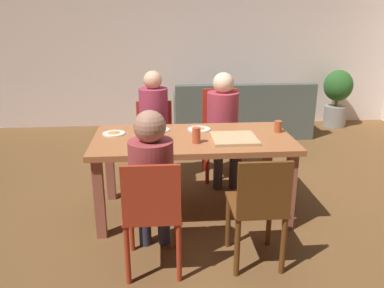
{
  "coord_description": "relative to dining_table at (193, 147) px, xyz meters",
  "views": [
    {
      "loc": [
        -0.28,
        -3.29,
        1.79
      ],
      "look_at": [
        0.0,
        0.1,
        0.65
      ],
      "focal_mm": 36.23,
      "sensor_mm": 36.0,
      "label": 1
    }
  ],
  "objects": [
    {
      "name": "ground_plane",
      "position": [
        0.0,
        0.0,
        -0.65
      ],
      "size": [
        20.0,
        20.0,
        0.0
      ],
      "primitive_type": "plane",
      "color": "brown"
    },
    {
      "name": "back_wall",
      "position": [
        0.0,
        3.19,
        0.68
      ],
      "size": [
        7.42,
        0.12,
        2.66
      ],
      "primitive_type": "cube",
      "color": "silver",
      "rests_on": "ground"
    },
    {
      "name": "dining_table",
      "position": [
        0.0,
        0.0,
        0.0
      ],
      "size": [
        1.77,
        0.89,
        0.75
      ],
      "color": "#A76137",
      "rests_on": "ground"
    },
    {
      "name": "chair_0",
      "position": [
        -0.36,
        0.86,
        -0.16
      ],
      "size": [
        0.41,
        0.38,
        0.88
      ],
      "color": "#BA312B",
      "rests_on": "ground"
    },
    {
      "name": "person_0",
      "position": [
        -0.36,
        0.72,
        0.06
      ],
      "size": [
        0.31,
        0.54,
        1.24
      ],
      "color": "#434144",
      "rests_on": "ground"
    },
    {
      "name": "chair_1",
      "position": [
        -0.36,
        -0.88,
        -0.15
      ],
      "size": [
        0.41,
        0.46,
        0.89
      ],
      "color": "#AA311C",
      "rests_on": "ground"
    },
    {
      "name": "person_1",
      "position": [
        -0.36,
        -0.73,
        0.05
      ],
      "size": [
        0.31,
        0.49,
        1.19
      ],
      "color": "#31314C",
      "rests_on": "ground"
    },
    {
      "name": "chair_2",
      "position": [
        0.4,
        0.92,
        -0.12
      ],
      "size": [
        0.43,
        0.43,
        0.99
      ],
      "color": "#B12E1E",
      "rests_on": "ground"
    },
    {
      "name": "person_2",
      "position": [
        0.4,
        0.77,
        0.06
      ],
      "size": [
        0.35,
        0.54,
        1.2
      ],
      "color": "#3F3840",
      "rests_on": "ground"
    },
    {
      "name": "chair_3",
      "position": [
        0.4,
        -0.86,
        -0.17
      ],
      "size": [
        0.39,
        0.43,
        0.88
      ],
      "color": "#5D3314",
      "rests_on": "ground"
    },
    {
      "name": "pizza_box_0",
      "position": [
        0.35,
        -0.11,
        0.11
      ],
      "size": [
        0.39,
        0.39,
        0.02
      ],
      "color": "tan",
      "rests_on": "dining_table"
    },
    {
      "name": "plate_0",
      "position": [
        -0.71,
        0.15,
        0.11
      ],
      "size": [
        0.2,
        0.2,
        0.03
      ],
      "color": "white",
      "rests_on": "dining_table"
    },
    {
      "name": "plate_1",
      "position": [
        -0.31,
        0.23,
        0.1
      ],
      "size": [
        0.22,
        0.22,
        0.01
      ],
      "color": "white",
      "rests_on": "dining_table"
    },
    {
      "name": "plate_2",
      "position": [
        -0.4,
        -0.13,
        0.1
      ],
      "size": [
        0.22,
        0.22,
        0.01
      ],
      "color": "white",
      "rests_on": "dining_table"
    },
    {
      "name": "plate_3",
      "position": [
        0.08,
        0.22,
        0.11
      ],
      "size": [
        0.21,
        0.21,
        0.03
      ],
      "color": "white",
      "rests_on": "dining_table"
    },
    {
      "name": "drinking_glass_0",
      "position": [
        0.02,
        -0.17,
        0.16
      ],
      "size": [
        0.07,
        0.07,
        0.14
      ],
      "primitive_type": "cylinder",
      "color": "#BD4D2D",
      "rests_on": "dining_table"
    },
    {
      "name": "drinking_glass_1",
      "position": [
        0.8,
        0.09,
        0.15
      ],
      "size": [
        0.07,
        0.07,
        0.11
      ],
      "primitive_type": "cylinder",
      "color": "#B04E2B",
      "rests_on": "dining_table"
    },
    {
      "name": "couch",
      "position": [
        0.96,
        2.44,
        -0.36
      ],
      "size": [
        2.06,
        0.78,
        0.83
      ],
      "color": "#4C564F",
      "rests_on": "ground"
    },
    {
      "name": "potted_plant",
      "position": [
        2.63,
        2.8,
        -0.12
      ],
      "size": [
        0.46,
        0.46,
        0.94
      ],
      "color": "gray",
      "rests_on": "ground"
    }
  ]
}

